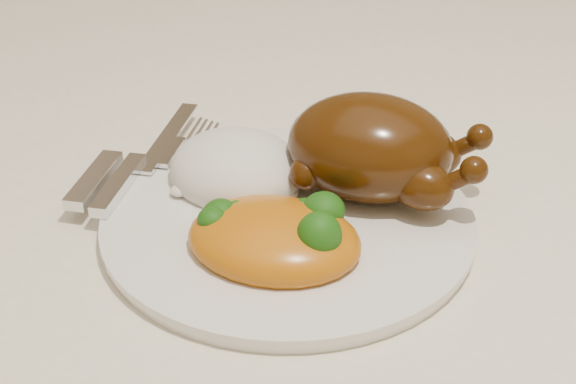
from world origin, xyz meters
The scene contains 7 objects.
dining_table centered at (0.00, 0.00, 0.67)m, with size 1.60×0.90×0.76m.
tablecloth centered at (0.00, 0.00, 0.74)m, with size 1.73×1.03×0.18m.
dinner_plate centered at (-0.07, -0.15, 0.77)m, with size 0.28×0.28×0.01m, color white.
roast_chicken centered at (-0.03, -0.09, 0.82)m, with size 0.17×0.13×0.08m.
rice_mound centered at (-0.13, -0.13, 0.79)m, with size 0.11×0.10×0.06m.
mac_and_cheese centered at (-0.05, -0.19, 0.79)m, with size 0.15×0.13×0.05m.
cutlery centered at (-0.21, -0.17, 0.79)m, with size 0.07×0.19×0.01m.
Camera 1 is at (0.20, -0.57, 1.11)m, focal length 50.00 mm.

